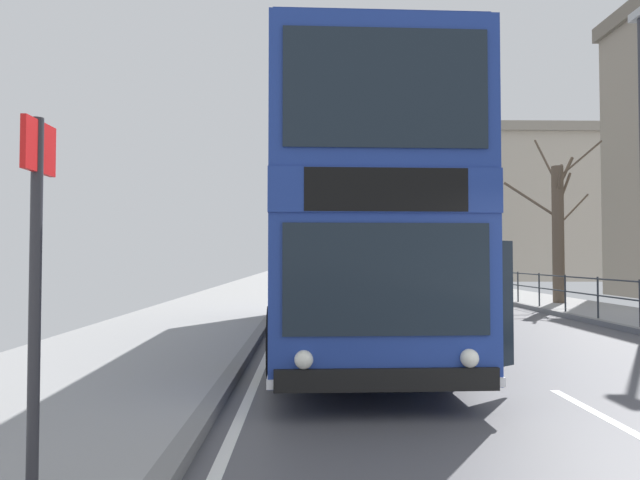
# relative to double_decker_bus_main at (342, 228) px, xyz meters

# --- Properties ---
(double_decker_bus_main) EXTENTS (3.46, 10.88, 4.48)m
(double_decker_bus_main) POSITION_rel_double_decker_bus_main_xyz_m (0.00, 0.00, 0.00)
(double_decker_bus_main) COLOR navy
(double_decker_bus_main) RESTS_ON ground
(background_bus_far_lane) EXTENTS (2.62, 10.60, 2.94)m
(background_bus_far_lane) POSITION_rel_double_decker_bus_main_xyz_m (5.55, 19.95, -0.73)
(background_bus_far_lane) COLOR #19512D
(background_bus_far_lane) RESTS_ON ground
(pedestrian_railing_far_kerb) EXTENTS (0.05, 24.71, 1.10)m
(pedestrian_railing_far_kerb) POSITION_rel_double_decker_bus_main_xyz_m (6.99, 6.36, -1.47)
(pedestrian_railing_far_kerb) COLOR #2D3338
(pedestrian_railing_far_kerb) RESTS_ON ground
(bus_stop_sign_near) EXTENTS (0.08, 0.44, 2.56)m
(bus_stop_sign_near) POSITION_rel_double_decker_bus_main_xyz_m (-2.55, -7.36, -0.62)
(bus_stop_sign_near) COLOR #2D2D33
(bus_stop_sign_near) RESTS_ON ground
(bare_tree_far_00) EXTENTS (3.33, 2.30, 6.16)m
(bare_tree_far_00) POSITION_rel_double_decker_bus_main_xyz_m (8.30, 8.77, 0.47)
(bare_tree_far_00) COLOR brown
(bare_tree_far_00) RESTS_ON ground
(bare_tree_far_01) EXTENTS (2.43, 2.80, 6.70)m
(bare_tree_far_01) POSITION_rel_double_decker_bus_main_xyz_m (8.30, 28.01, 1.07)
(bare_tree_far_01) COLOR #423328
(bare_tree_far_01) RESTS_ON ground
(background_building_00) EXTENTS (14.27, 17.49, 11.91)m
(background_building_00) POSITION_rel_double_decker_bus_main_xyz_m (16.13, 38.39, 3.64)
(background_building_00) COLOR #B2A899
(background_building_00) RESTS_ON ground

